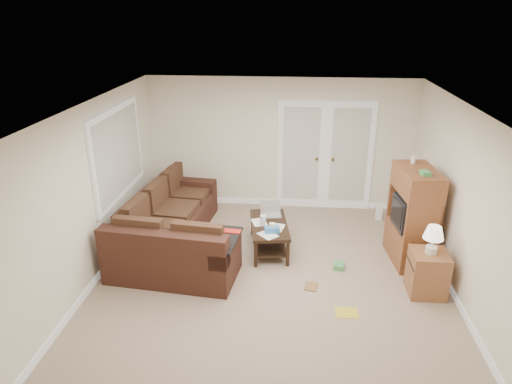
# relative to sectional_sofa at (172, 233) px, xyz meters

# --- Properties ---
(floor) EXTENTS (5.50, 5.50, 0.00)m
(floor) POSITION_rel_sectional_sofa_xyz_m (1.62, -0.71, -0.34)
(floor) COLOR tan
(floor) RESTS_ON ground
(ceiling) EXTENTS (5.00, 5.50, 0.02)m
(ceiling) POSITION_rel_sectional_sofa_xyz_m (1.62, -0.71, 2.16)
(ceiling) COLOR white
(ceiling) RESTS_ON wall_back
(wall_left) EXTENTS (0.02, 5.50, 2.50)m
(wall_left) POSITION_rel_sectional_sofa_xyz_m (-0.88, -0.71, 0.91)
(wall_left) COLOR white
(wall_left) RESTS_ON floor
(wall_right) EXTENTS (0.02, 5.50, 2.50)m
(wall_right) POSITION_rel_sectional_sofa_xyz_m (4.12, -0.71, 0.91)
(wall_right) COLOR white
(wall_right) RESTS_ON floor
(wall_back) EXTENTS (5.00, 0.02, 2.50)m
(wall_back) POSITION_rel_sectional_sofa_xyz_m (1.62, 2.04, 0.91)
(wall_back) COLOR white
(wall_back) RESTS_ON floor
(wall_front) EXTENTS (5.00, 0.02, 2.50)m
(wall_front) POSITION_rel_sectional_sofa_xyz_m (1.62, -3.46, 0.91)
(wall_front) COLOR white
(wall_front) RESTS_ON floor
(baseboards) EXTENTS (5.00, 5.50, 0.10)m
(baseboards) POSITION_rel_sectional_sofa_xyz_m (1.62, -0.71, -0.29)
(baseboards) COLOR silver
(baseboards) RESTS_ON floor
(french_doors) EXTENTS (1.80, 0.05, 2.13)m
(french_doors) POSITION_rel_sectional_sofa_xyz_m (2.47, 2.00, 0.70)
(french_doors) COLOR silver
(french_doors) RESTS_ON floor
(window_left) EXTENTS (0.05, 1.92, 1.42)m
(window_left) POSITION_rel_sectional_sofa_xyz_m (-0.85, 0.29, 1.21)
(window_left) COLOR silver
(window_left) RESTS_ON wall_left
(sectional_sofa) EXTENTS (1.95, 2.98, 0.86)m
(sectional_sofa) POSITION_rel_sectional_sofa_xyz_m (0.00, 0.00, 0.00)
(sectional_sofa) COLOR #3C2017
(sectional_sofa) RESTS_ON floor
(coffee_table) EXTENTS (0.72, 1.20, 0.77)m
(coffee_table) POSITION_rel_sectional_sofa_xyz_m (1.53, 0.23, -0.09)
(coffee_table) COLOR black
(coffee_table) RESTS_ON floor
(tv_armoire) EXTENTS (0.60, 0.98, 1.60)m
(tv_armoire) POSITION_rel_sectional_sofa_xyz_m (3.69, 0.08, 0.41)
(tv_armoire) COLOR brown
(tv_armoire) RESTS_ON floor
(side_cabinet) EXTENTS (0.48, 0.48, 1.01)m
(side_cabinet) POSITION_rel_sectional_sofa_xyz_m (3.75, -0.81, 0.03)
(side_cabinet) COLOR brown
(side_cabinet) RESTS_ON floor
(space_heater) EXTENTS (0.15, 0.13, 0.31)m
(space_heater) POSITION_rel_sectional_sofa_xyz_m (3.49, 1.52, -0.18)
(space_heater) COLOR white
(space_heater) RESTS_ON floor
(floor_magazine) EXTENTS (0.30, 0.24, 0.01)m
(floor_magazine) POSITION_rel_sectional_sofa_xyz_m (2.63, -1.37, -0.34)
(floor_magazine) COLOR gold
(floor_magazine) RESTS_ON floor
(floor_greenbox) EXTENTS (0.18, 0.22, 0.08)m
(floor_greenbox) POSITION_rel_sectional_sofa_xyz_m (2.62, -0.27, -0.30)
(floor_greenbox) COLOR #45994E
(floor_greenbox) RESTS_ON floor
(floor_book) EXTENTS (0.21, 0.26, 0.02)m
(floor_book) POSITION_rel_sectional_sofa_xyz_m (2.11, -0.80, -0.33)
(floor_book) COLOR brown
(floor_book) RESTS_ON floor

